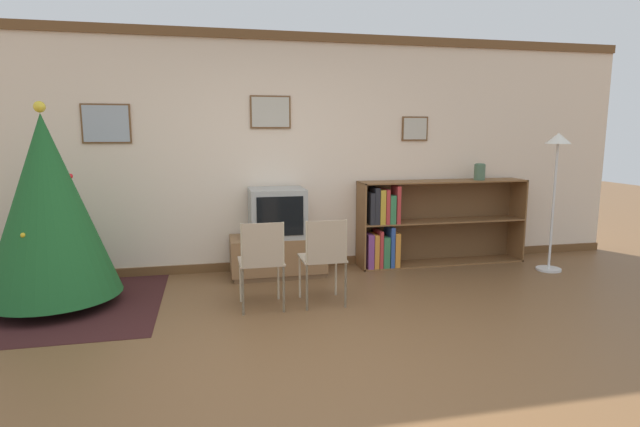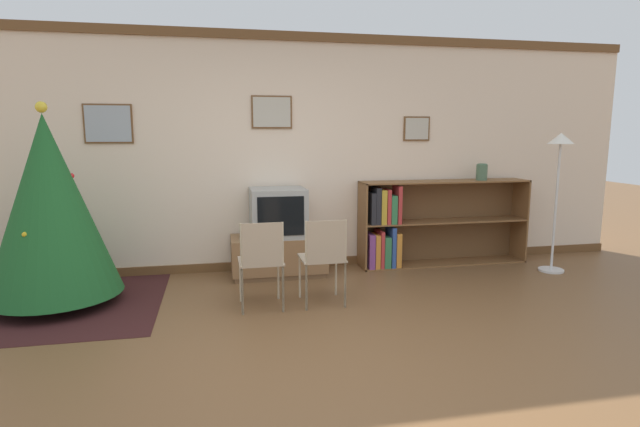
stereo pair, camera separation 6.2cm
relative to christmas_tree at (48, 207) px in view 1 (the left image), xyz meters
The scene contains 11 objects.
ground_plane 2.87m from the christmas_tree, 38.27° to the right, with size 24.00×24.00×0.00m, color brown.
wall_back 2.35m from the christmas_tree, 22.89° to the left, with size 8.89×0.11×2.70m.
area_rug 0.93m from the christmas_tree, 26.76° to the right, with size 1.88×1.92×0.01m.
christmas_tree is the anchor object (origin of this frame).
tv_console 2.33m from the christmas_tree, 14.95° to the left, with size 1.05×0.52×0.44m.
television 2.23m from the christmas_tree, 14.89° to the left, with size 0.61×0.51×0.54m.
folding_chair_left 1.98m from the christmas_tree, 15.72° to the right, with size 0.40×0.40×0.82m.
folding_chair_right 2.53m from the christmas_tree, 12.16° to the right, with size 0.40×0.40×0.82m.
bookshelf 3.89m from the christmas_tree, ahead, with size 2.07×0.36×1.02m.
vase 4.67m from the christmas_tree, ahead, with size 0.13×0.13×0.20m.
standing_lamp 5.27m from the christmas_tree, ahead, with size 0.28×0.28×1.59m.
Camera 1 is at (-0.70, -3.17, 1.59)m, focal length 28.00 mm.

